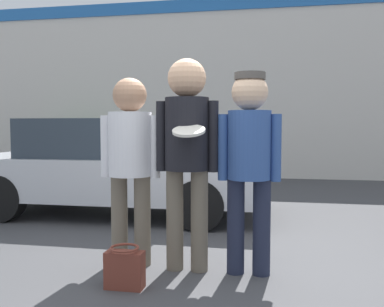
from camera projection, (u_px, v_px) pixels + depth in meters
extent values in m
plane|color=#3F3F42|center=(199.00, 273.00, 3.69)|extent=(56.00, 56.00, 0.00)
cube|color=silver|center=(247.00, 89.00, 10.39)|extent=(24.00, 0.18, 4.35)
cube|color=#2666B2|center=(248.00, 2.00, 10.15)|extent=(24.00, 0.04, 0.30)
cylinder|color=#665B4C|center=(119.00, 220.00, 3.93)|extent=(0.15, 0.15, 0.82)
cylinder|color=#665B4C|center=(142.00, 221.00, 3.89)|extent=(0.15, 0.15, 0.82)
cylinder|color=silver|center=(130.00, 144.00, 3.86)|extent=(0.39, 0.39, 0.58)
cylinder|color=silver|center=(106.00, 146.00, 3.91)|extent=(0.09, 0.09, 0.56)
cylinder|color=silver|center=(155.00, 147.00, 3.82)|extent=(0.09, 0.09, 0.56)
sphere|color=tan|center=(130.00, 95.00, 3.84)|extent=(0.31, 0.31, 0.31)
cylinder|color=#665B4C|center=(175.00, 220.00, 3.77)|extent=(0.15, 0.15, 0.89)
cylinder|color=#665B4C|center=(199.00, 221.00, 3.73)|extent=(0.15, 0.15, 0.89)
cylinder|color=black|center=(187.00, 134.00, 3.70)|extent=(0.38, 0.38, 0.63)
cylinder|color=black|center=(161.00, 136.00, 3.74)|extent=(0.09, 0.09, 0.61)
cylinder|color=black|center=(213.00, 137.00, 3.66)|extent=(0.09, 0.09, 0.61)
sphere|color=tan|center=(187.00, 78.00, 3.67)|extent=(0.33, 0.33, 0.33)
cylinder|color=silver|center=(189.00, 131.00, 3.42)|extent=(0.27, 0.26, 0.10)
cylinder|color=#1E2338|center=(236.00, 226.00, 3.67)|extent=(0.15, 0.15, 0.82)
cylinder|color=#1E2338|center=(262.00, 227.00, 3.63)|extent=(0.15, 0.15, 0.82)
cylinder|color=#2D4C8C|center=(249.00, 145.00, 3.61)|extent=(0.36, 0.36, 0.58)
cylinder|color=#2D4C8C|center=(223.00, 147.00, 3.65)|extent=(0.09, 0.09, 0.56)
cylinder|color=#2D4C8C|center=(276.00, 148.00, 3.57)|extent=(0.09, 0.09, 0.56)
sphere|color=#DBB28E|center=(250.00, 92.00, 3.58)|extent=(0.31, 0.31, 0.31)
cylinder|color=#4C4742|center=(250.00, 76.00, 3.57)|extent=(0.26, 0.26, 0.06)
cube|color=#B7BABF|center=(118.00, 175.00, 6.20)|extent=(4.29, 1.80, 0.57)
cube|color=#28333D|center=(112.00, 137.00, 6.18)|extent=(2.23, 1.55, 0.53)
cylinder|color=black|center=(216.00, 186.00, 6.75)|extent=(0.63, 0.22, 0.63)
cylinder|color=black|center=(199.00, 205.00, 5.18)|extent=(0.63, 0.22, 0.63)
cylinder|color=black|center=(61.00, 182.00, 7.24)|extent=(0.63, 0.22, 0.63)
cylinder|color=black|center=(2.00, 198.00, 5.67)|extent=(0.63, 0.22, 0.63)
sphere|color=#387A3D|center=(70.00, 150.00, 10.41)|extent=(1.37, 1.37, 1.37)
cube|color=brown|center=(125.00, 270.00, 3.34)|extent=(0.30, 0.14, 0.29)
torus|color=brown|center=(124.00, 248.00, 3.33)|extent=(0.23, 0.23, 0.02)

